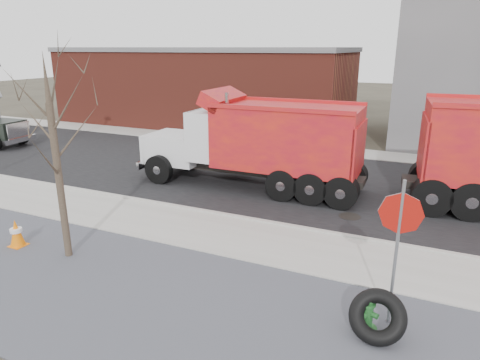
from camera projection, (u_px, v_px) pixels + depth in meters
The scene contains 13 objects.
ground at pixel (222, 239), 12.22m from camera, with size 120.00×120.00×0.00m, color #383328.
gravel_verge at pixel (149, 302), 9.18m from camera, with size 60.00×5.00×0.03m, color slate.
sidewalk at pixel (226, 235), 12.43m from camera, with size 60.00×2.50×0.06m, color #9E9B93.
curb at pixel (244, 218), 13.55m from camera, with size 60.00×0.15×0.11m, color #9E9B93.
road at pixel (291, 179), 17.70m from camera, with size 60.00×9.40×0.02m, color black.
far_sidewalk at pixel (324, 150), 22.64m from camera, with size 60.00×2.00×0.06m, color #9E9B93.
building_brick at pixel (204, 86), 30.16m from camera, with size 20.20×8.20×5.30m.
bare_tree at pixel (53, 132), 10.25m from camera, with size 3.20×3.20×5.20m.
fire_hydrant at pixel (367, 314), 8.19m from camera, with size 0.44×0.44×0.79m.
truck_tire at pixel (377, 317), 7.93m from camera, with size 1.06×0.90×1.00m.
stop_sign at pixel (399, 230), 7.91m from camera, with size 0.81×0.07×2.98m.
traffic_cone_near at pixel (16, 233), 11.65m from camera, with size 0.41×0.41×0.79m.
dump_truck_red_b at pixel (258, 140), 16.18m from camera, with size 8.79×2.66×3.69m.
Camera 1 is at (5.09, -9.96, 5.24)m, focal length 32.00 mm.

